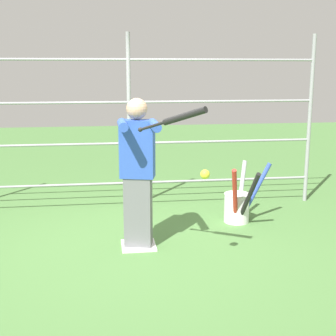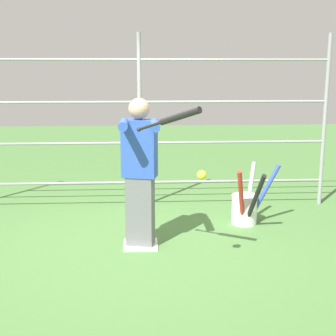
{
  "view_description": "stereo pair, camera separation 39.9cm",
  "coord_description": "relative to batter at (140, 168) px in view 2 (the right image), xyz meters",
  "views": [
    {
      "loc": [
        0.37,
        5.21,
        2.05
      ],
      "look_at": [
        -0.31,
        0.31,
        1.0
      ],
      "focal_mm": 50.0,
      "sensor_mm": 36.0,
      "label": 1
    },
    {
      "loc": [
        -0.03,
        5.25,
        2.05
      ],
      "look_at": [
        -0.31,
        0.31,
        1.0
      ],
      "focal_mm": 50.0,
      "sensor_mm": 36.0,
      "label": 2
    }
  ],
  "objects": [
    {
      "name": "ground_plane",
      "position": [
        0.0,
        -0.02,
        -0.94
      ],
      "size": [
        24.0,
        24.0,
        0.0
      ],
      "primitive_type": "plane",
      "color": "#4C7A3D"
    },
    {
      "name": "home_plate",
      "position": [
        0.0,
        -0.02,
        -0.93
      ],
      "size": [
        0.4,
        0.4,
        0.02
      ],
      "color": "white",
      "rests_on": "ground"
    },
    {
      "name": "fence_backstop",
      "position": [
        0.0,
        -1.62,
        0.34
      ],
      "size": [
        5.59,
        0.06,
        2.56
      ],
      "color": "#939399",
      "rests_on": "ground"
    },
    {
      "name": "batter",
      "position": [
        0.0,
        0.0,
        0.0
      ],
      "size": [
        0.44,
        0.66,
        1.74
      ],
      "color": "slate",
      "rests_on": "ground"
    },
    {
      "name": "baseball_bat_swinging",
      "position": [
        -0.34,
        0.79,
        0.66
      ],
      "size": [
        0.61,
        0.62,
        0.3
      ],
      "color": "black"
    },
    {
      "name": "softball_in_flight",
      "position": [
        -0.62,
        0.76,
        0.09
      ],
      "size": [
        0.1,
        0.1,
        0.1
      ],
      "color": "yellow"
    },
    {
      "name": "bat_bucket",
      "position": [
        -1.41,
        -0.72,
        -0.69
      ],
      "size": [
        0.7,
        0.85,
        0.84
      ],
      "color": "white",
      "rests_on": "ground"
    }
  ]
}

